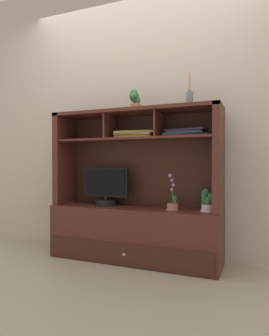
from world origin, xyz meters
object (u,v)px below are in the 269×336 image
(magazine_stack_left, at_px, (136,135))
(magazine_stack_centre, at_px, (185,133))
(media_console, at_px, (135,214))
(diffuser_bottle, at_px, (189,99))
(potted_succulent, at_px, (135,100))
(potted_fern, at_px, (208,202))
(tv_monitor, at_px, (106,189))
(potted_orchid, at_px, (173,204))

(magazine_stack_left, xyz_separation_m, magazine_stack_centre, (0.46, 0.01, -0.00))
(media_console, height_order, magazine_stack_centre, media_console)
(diffuser_bottle, bearing_deg, potted_succulent, 176.25)
(potted_fern, xyz_separation_m, magazine_stack_centre, (-0.20, 0.05, 0.57))
(media_console, xyz_separation_m, magazine_stack_left, (-0.01, 0.03, 0.73))
(media_console, xyz_separation_m, magazine_stack_centre, (0.45, 0.04, 0.72))
(tv_monitor, distance_m, potted_succulent, 0.87)
(magazine_stack_centre, xyz_separation_m, potted_succulent, (-0.46, -0.03, 0.32))
(media_console, relative_size, magazine_stack_left, 3.99)
(magazine_stack_centre, height_order, diffuser_bottle, diffuser_bottle)
(magazine_stack_centre, relative_size, potted_succulent, 2.01)
(potted_orchid, height_order, magazine_stack_centre, magazine_stack_centre)
(magazine_stack_left, distance_m, diffuser_bottle, 0.58)
(media_console, bearing_deg, potted_succulent, 106.19)
(magazine_stack_left, bearing_deg, diffuser_bottle, -5.70)
(tv_monitor, bearing_deg, magazine_stack_left, 9.13)
(potted_fern, bearing_deg, magazine_stack_left, 176.05)
(tv_monitor, height_order, potted_fern, tv_monitor)
(media_console, xyz_separation_m, potted_fern, (0.65, -0.01, 0.15))
(magazine_stack_left, distance_m, potted_succulent, 0.31)
(potted_succulent, bearing_deg, media_console, -73.81)
(potted_orchid, distance_m, magazine_stack_left, 0.71)
(magazine_stack_centre, relative_size, diffuser_bottle, 1.39)
(potted_orchid, bearing_deg, tv_monitor, 176.60)
(diffuser_bottle, distance_m, potted_succulent, 0.51)
(potted_orchid, xyz_separation_m, diffuser_bottle, (0.13, 0.03, 0.88))
(potted_orchid, bearing_deg, potted_fern, 7.94)
(media_console, xyz_separation_m, tv_monitor, (-0.29, -0.01, 0.22))
(tv_monitor, relative_size, potted_fern, 2.48)
(magazine_stack_left, bearing_deg, potted_orchid, -12.86)
(potted_orchid, height_order, magazine_stack_left, magazine_stack_left)
(tv_monitor, xyz_separation_m, magazine_stack_left, (0.29, 0.05, 0.50))
(tv_monitor, xyz_separation_m, diffuser_bottle, (0.79, -0.00, 0.78))
(tv_monitor, height_order, magazine_stack_left, magazine_stack_left)
(magazine_stack_centre, bearing_deg, magazine_stack_left, -178.98)
(potted_orchid, relative_size, potted_succulent, 1.54)
(media_console, distance_m, potted_fern, 0.67)
(potted_succulent, bearing_deg, magazine_stack_centre, 3.21)
(tv_monitor, relative_size, magazine_stack_centre, 1.13)
(potted_fern, bearing_deg, potted_succulent, 177.56)
(media_console, height_order, potted_fern, media_console)
(magazine_stack_centre, bearing_deg, potted_succulent, -176.79)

